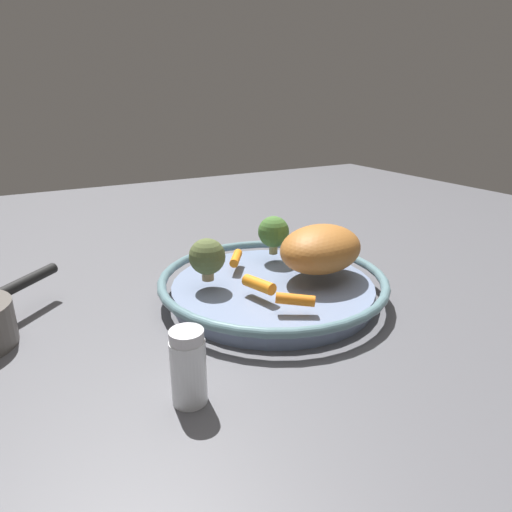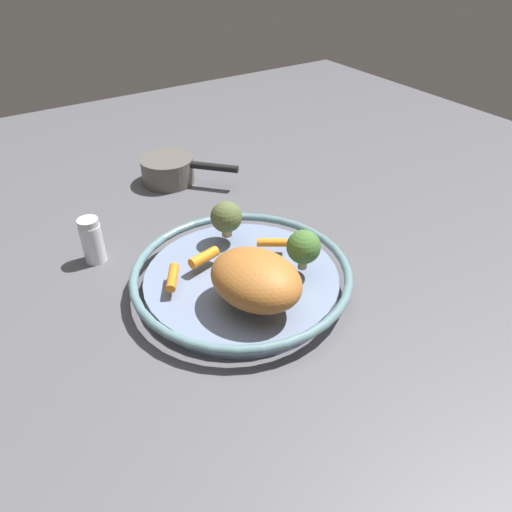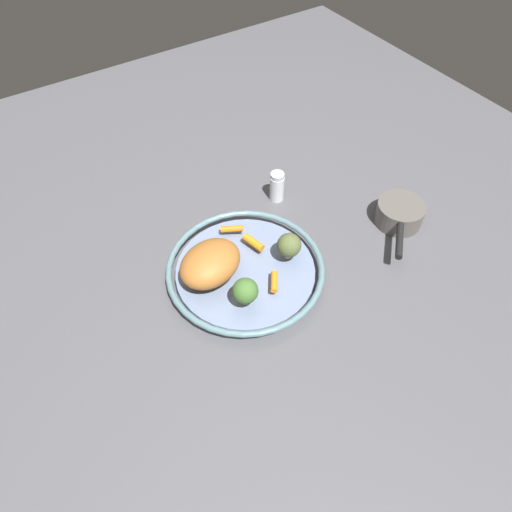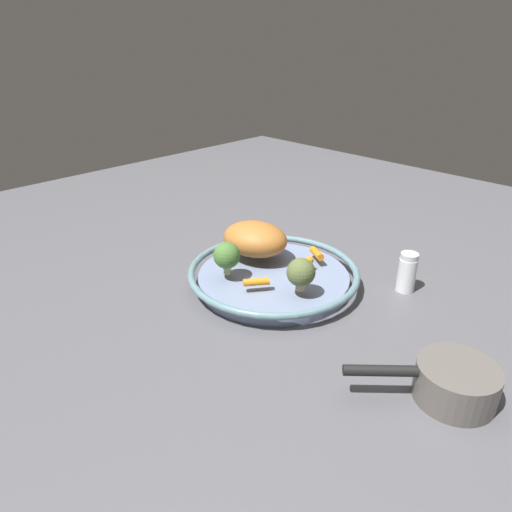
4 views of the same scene
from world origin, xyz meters
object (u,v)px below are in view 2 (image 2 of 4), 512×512
at_px(serving_bowl, 242,278).
at_px(saucepan, 169,170).
at_px(baby_carrot_center, 204,257).
at_px(roast_chicken_piece, 256,279).
at_px(baby_carrot_back, 272,243).
at_px(salt_shaker, 92,240).
at_px(broccoli_floret_small, 304,247).
at_px(baby_carrot_right, 173,277).
at_px(broccoli_floret_large, 226,217).

xyz_separation_m(serving_bowl, saucepan, (0.06, 0.40, 0.01)).
relative_size(baby_carrot_center, saucepan, 0.29).
distance_m(serving_bowl, roast_chicken_piece, 0.09).
bearing_deg(baby_carrot_center, baby_carrot_back, -10.99).
relative_size(baby_carrot_back, saucepan, 0.28).
distance_m(roast_chicken_piece, baby_carrot_back, 0.14).
relative_size(roast_chicken_piece, baby_carrot_back, 2.86).
distance_m(baby_carrot_center, salt_shaker, 0.20).
bearing_deg(broccoli_floret_small, baby_carrot_back, 94.88).
bearing_deg(saucepan, baby_carrot_back, -88.11).
height_order(baby_carrot_back, saucepan, saucepan).
distance_m(baby_carrot_center, baby_carrot_right, 0.07).
bearing_deg(roast_chicken_piece, baby_carrot_back, 45.78).
distance_m(baby_carrot_back, baby_carrot_right, 0.18).
relative_size(broccoli_floret_large, salt_shaker, 0.77).
relative_size(baby_carrot_back, salt_shaker, 0.61).
distance_m(serving_bowl, baby_carrot_back, 0.08).
bearing_deg(broccoli_floret_large, baby_carrot_back, -56.68).
distance_m(roast_chicken_piece, saucepan, 0.49).
bearing_deg(saucepan, baby_carrot_center, -106.05).
height_order(serving_bowl, baby_carrot_back, baby_carrot_back).
bearing_deg(baby_carrot_center, broccoli_floret_large, 34.23).
bearing_deg(roast_chicken_piece, broccoli_floret_large, 73.53).
distance_m(broccoli_floret_large, saucepan, 0.32).
distance_m(baby_carrot_center, saucepan, 0.37).
height_order(broccoli_floret_large, broccoli_floret_small, broccoli_floret_small).
bearing_deg(salt_shaker, serving_bowl, -49.77).
bearing_deg(baby_carrot_right, saucepan, 66.15).
height_order(baby_carrot_back, broccoli_floret_large, broccoli_floret_large).
relative_size(broccoli_floret_small, salt_shaker, 0.80).
xyz_separation_m(serving_bowl, broccoli_floret_large, (0.03, 0.09, 0.05)).
relative_size(baby_carrot_center, broccoli_floret_small, 0.80).
height_order(baby_carrot_center, baby_carrot_right, baby_carrot_center).
xyz_separation_m(roast_chicken_piece, broccoli_floret_small, (0.10, 0.02, 0.00)).
relative_size(salt_shaker, saucepan, 0.46).
bearing_deg(baby_carrot_right, broccoli_floret_large, 26.33).
bearing_deg(roast_chicken_piece, baby_carrot_right, 129.25).
relative_size(roast_chicken_piece, broccoli_floret_large, 2.24).
bearing_deg(salt_shaker, roast_chicken_piece, -61.26).
bearing_deg(baby_carrot_right, roast_chicken_piece, -50.75).
xyz_separation_m(broccoli_floret_small, saucepan, (-0.02, 0.45, -0.05)).
bearing_deg(serving_bowl, baby_carrot_back, 18.39).
bearing_deg(saucepan, serving_bowl, -98.77).
distance_m(baby_carrot_right, broccoli_floret_small, 0.20).
distance_m(salt_shaker, saucepan, 0.31).
bearing_deg(baby_carrot_right, baby_carrot_center, 16.26).
bearing_deg(broccoli_floret_small, serving_bowl, 148.34).
bearing_deg(broccoli_floret_large, saucepan, 83.87).
height_order(baby_carrot_right, saucepan, same).
relative_size(roast_chicken_piece, baby_carrot_right, 2.79).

